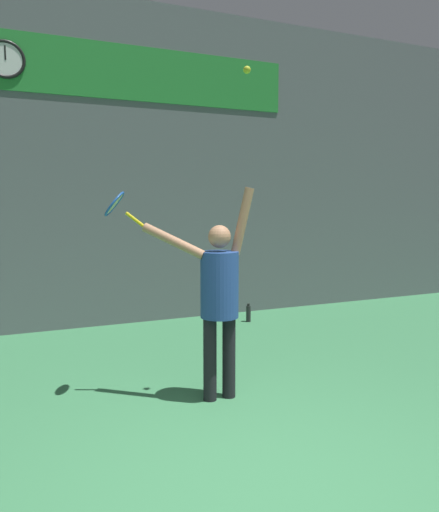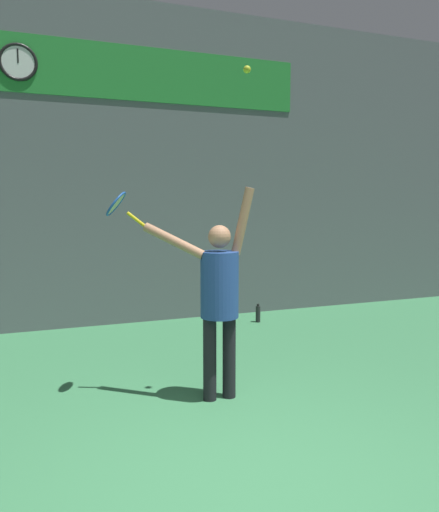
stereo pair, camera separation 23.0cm
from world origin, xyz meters
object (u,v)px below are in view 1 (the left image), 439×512
Objects in this scene: tennis_racket at (116,205)px; water_bottle at (248,313)px; tennis_ball at (247,70)px; tennis_player at (219,292)px; scoreboard_clock at (5,59)px.

tennis_racket reaches higher than water_bottle.
tennis_racket is 6.11× the size of tennis_ball.
tennis_ball is (1.11, -0.56, 1.25)m from tennis_racket.
tennis_racket is (-0.87, 0.47, 0.83)m from tennis_player.
scoreboard_clock reaches higher than water_bottle.
tennis_racket is at bearing 153.16° from tennis_ball.
tennis_player is 1.29m from tennis_racket.
tennis_player is 6.97× the size of water_bottle.
scoreboard_clock is at bearing 106.73° from tennis_racket.
scoreboard_clock is 7.54× the size of tennis_ball.
water_bottle is (1.72, 2.72, -0.93)m from tennis_player.
tennis_racket is (0.87, -2.90, -2.00)m from scoreboard_clock.
tennis_ball reaches higher than tennis_racket.
tennis_racket is at bearing 151.90° from tennis_player.
tennis_player is (1.74, -3.37, -2.83)m from scoreboard_clock.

